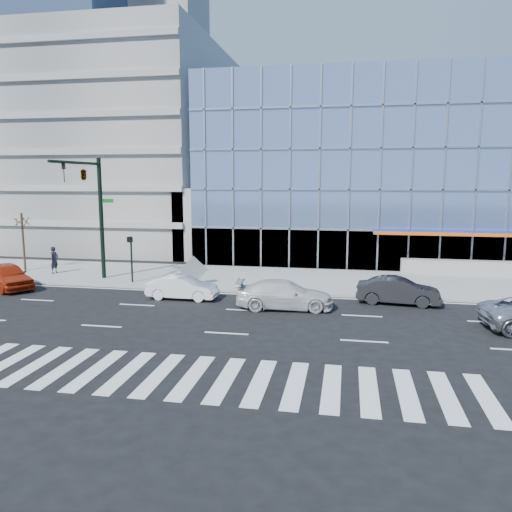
{
  "coord_description": "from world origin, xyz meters",
  "views": [
    {
      "loc": [
        5.17,
        -24.77,
        6.82
      ],
      "look_at": [
        0.05,
        3.0,
        2.41
      ],
      "focal_mm": 35.0,
      "sensor_mm": 36.0,
      "label": 1
    }
  ],
  "objects_px": {
    "traffic_signal": "(89,189)",
    "street_tree_near": "(22,221)",
    "red_sedan": "(8,276)",
    "pedestrian": "(54,260)",
    "ped_signal_post": "(131,252)",
    "white_suv": "(285,295)",
    "tilted_panel": "(194,270)",
    "dark_sedan": "(398,291)",
    "white_sedan": "(182,287)"
  },
  "relations": [
    {
      "from": "traffic_signal",
      "to": "street_tree_near",
      "type": "relative_size",
      "value": 1.89
    },
    {
      "from": "red_sedan",
      "to": "pedestrian",
      "type": "relative_size",
      "value": 2.49
    },
    {
      "from": "red_sedan",
      "to": "ped_signal_post",
      "type": "bearing_deg",
      "value": -34.99
    },
    {
      "from": "white_suv",
      "to": "ped_signal_post",
      "type": "bearing_deg",
      "value": 62.99
    },
    {
      "from": "traffic_signal",
      "to": "tilted_panel",
      "type": "relative_size",
      "value": 6.15
    },
    {
      "from": "traffic_signal",
      "to": "white_suv",
      "type": "xyz_separation_m",
      "value": [
        13.0,
        -3.8,
        -5.42
      ]
    },
    {
      "from": "dark_sedan",
      "to": "street_tree_near",
      "type": "bearing_deg",
      "value": 86.02
    },
    {
      "from": "street_tree_near",
      "to": "white_suv",
      "type": "distance_m",
      "value": 21.32
    },
    {
      "from": "pedestrian",
      "to": "tilted_panel",
      "type": "xyz_separation_m",
      "value": [
        10.88,
        -1.89,
        -0.03
      ]
    },
    {
      "from": "white_sedan",
      "to": "pedestrian",
      "type": "bearing_deg",
      "value": 66.12
    },
    {
      "from": "ped_signal_post",
      "to": "red_sedan",
      "type": "height_order",
      "value": "ped_signal_post"
    },
    {
      "from": "white_sedan",
      "to": "dark_sedan",
      "type": "xyz_separation_m",
      "value": [
        12.0,
        1.05,
        0.07
      ]
    },
    {
      "from": "pedestrian",
      "to": "dark_sedan",
      "type": "bearing_deg",
      "value": -92.78
    },
    {
      "from": "white_sedan",
      "to": "pedestrian",
      "type": "xyz_separation_m",
      "value": [
        -11.21,
        5.09,
        0.44
      ]
    },
    {
      "from": "traffic_signal",
      "to": "tilted_panel",
      "type": "xyz_separation_m",
      "value": [
        6.67,
        0.43,
        -5.1
      ]
    },
    {
      "from": "red_sedan",
      "to": "pedestrian",
      "type": "xyz_separation_m",
      "value": [
        0.37,
        4.52,
        0.3
      ]
    },
    {
      "from": "ped_signal_post",
      "to": "tilted_panel",
      "type": "distance_m",
      "value": 4.31
    },
    {
      "from": "ped_signal_post",
      "to": "white_sedan",
      "type": "distance_m",
      "value": 5.68
    },
    {
      "from": "traffic_signal",
      "to": "tilted_panel",
      "type": "distance_m",
      "value": 8.4
    },
    {
      "from": "ped_signal_post",
      "to": "white_suv",
      "type": "xyz_separation_m",
      "value": [
        10.5,
        -4.17,
        -1.4
      ]
    },
    {
      "from": "ped_signal_post",
      "to": "tilted_panel",
      "type": "height_order",
      "value": "ped_signal_post"
    },
    {
      "from": "white_suv",
      "to": "white_sedan",
      "type": "height_order",
      "value": "white_suv"
    },
    {
      "from": "traffic_signal",
      "to": "white_suv",
      "type": "distance_m",
      "value": 14.58
    },
    {
      "from": "dark_sedan",
      "to": "tilted_panel",
      "type": "relative_size",
      "value": 3.42
    },
    {
      "from": "street_tree_near",
      "to": "white_sedan",
      "type": "distance_m",
      "value": 15.43
    },
    {
      "from": "traffic_signal",
      "to": "white_sedan",
      "type": "height_order",
      "value": "traffic_signal"
    },
    {
      "from": "red_sedan",
      "to": "traffic_signal",
      "type": "bearing_deg",
      "value": -29.35
    },
    {
      "from": "traffic_signal",
      "to": "white_suv",
      "type": "bearing_deg",
      "value": -16.3
    },
    {
      "from": "street_tree_near",
      "to": "tilted_panel",
      "type": "relative_size",
      "value": 3.25
    },
    {
      "from": "street_tree_near",
      "to": "white_sedan",
      "type": "bearing_deg",
      "value": -22.16
    },
    {
      "from": "ped_signal_post",
      "to": "white_suv",
      "type": "height_order",
      "value": "ped_signal_post"
    },
    {
      "from": "street_tree_near",
      "to": "pedestrian",
      "type": "relative_size",
      "value": 2.22
    },
    {
      "from": "ped_signal_post",
      "to": "white_sedan",
      "type": "relative_size",
      "value": 0.74
    },
    {
      "from": "white_suv",
      "to": "red_sedan",
      "type": "distance_m",
      "value": 17.65
    },
    {
      "from": "dark_sedan",
      "to": "white_sedan",
      "type": "bearing_deg",
      "value": 101.16
    },
    {
      "from": "dark_sedan",
      "to": "red_sedan",
      "type": "bearing_deg",
      "value": 97.31
    },
    {
      "from": "ped_signal_post",
      "to": "red_sedan",
      "type": "xyz_separation_m",
      "value": [
        -7.08,
        -2.57,
        -1.33
      ]
    },
    {
      "from": "white_suv",
      "to": "red_sedan",
      "type": "xyz_separation_m",
      "value": [
        -17.58,
        1.61,
        0.06
      ]
    },
    {
      "from": "tilted_panel",
      "to": "dark_sedan",
      "type": "bearing_deg",
      "value": -37.7
    },
    {
      "from": "red_sedan",
      "to": "pedestrian",
      "type": "bearing_deg",
      "value": 30.44
    },
    {
      "from": "ped_signal_post",
      "to": "red_sedan",
      "type": "relative_size",
      "value": 0.63
    },
    {
      "from": "ped_signal_post",
      "to": "street_tree_near",
      "type": "xyz_separation_m",
      "value": [
        -9.5,
        2.56,
        1.64
      ]
    },
    {
      "from": "pedestrian",
      "to": "tilted_panel",
      "type": "bearing_deg",
      "value": -92.77
    },
    {
      "from": "white_suv",
      "to": "red_sedan",
      "type": "height_order",
      "value": "red_sedan"
    },
    {
      "from": "ped_signal_post",
      "to": "white_sedan",
      "type": "height_order",
      "value": "ped_signal_post"
    },
    {
      "from": "street_tree_near",
      "to": "white_suv",
      "type": "xyz_separation_m",
      "value": [
        20.0,
        -6.73,
        -3.04
      ]
    },
    {
      "from": "red_sedan",
      "to": "tilted_panel",
      "type": "xyz_separation_m",
      "value": [
        11.25,
        2.62,
        0.26
      ]
    },
    {
      "from": "ped_signal_post",
      "to": "dark_sedan",
      "type": "xyz_separation_m",
      "value": [
        16.5,
        -2.09,
        -1.41
      ]
    },
    {
      "from": "ped_signal_post",
      "to": "traffic_signal",
      "type": "bearing_deg",
      "value": -171.48
    },
    {
      "from": "traffic_signal",
      "to": "dark_sedan",
      "type": "height_order",
      "value": "traffic_signal"
    }
  ]
}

